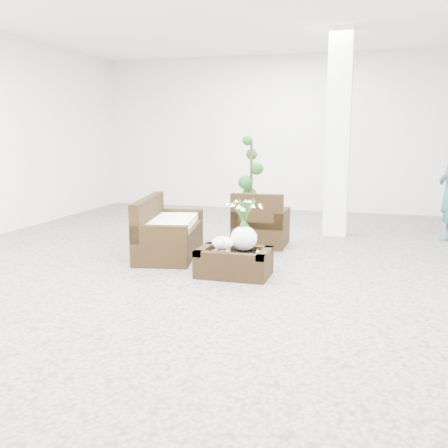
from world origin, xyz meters
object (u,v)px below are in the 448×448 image
(armchair, at_px, (261,218))
(topiary, at_px, (251,183))
(loveseat, at_px, (170,227))
(coffee_table, at_px, (234,264))

(armchair, bearing_deg, topiary, -71.44)
(loveseat, bearing_deg, topiary, -23.61)
(armchair, relative_size, loveseat, 0.54)
(armchair, relative_size, topiary, 0.51)
(coffee_table, distance_m, armchair, 1.89)
(loveseat, xyz_separation_m, topiary, (0.60, 2.63, 0.42))
(loveseat, bearing_deg, armchair, -58.23)
(armchair, height_order, loveseat, armchair)
(coffee_table, relative_size, topiary, 0.53)
(coffee_table, distance_m, loveseat, 1.48)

